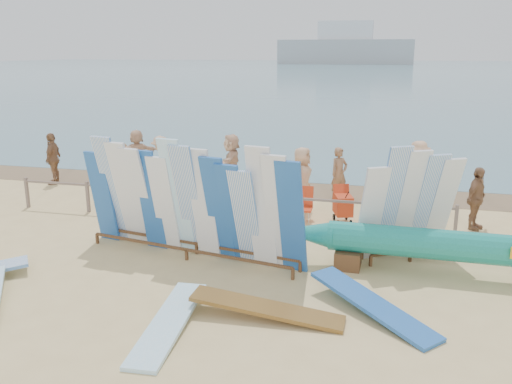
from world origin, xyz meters
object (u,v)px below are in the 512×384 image
(flat_board_d, at_px, (372,315))
(beachgoer_8, at_px, (429,198))
(beachgoer_2, at_px, (128,176))
(outrigger_canoe, at_px, (445,247))
(side_surfboard_rack, at_px, (408,208))
(beach_chair_left, at_px, (220,205))
(flat_board_b, at_px, (169,328))
(flat_board_c, at_px, (267,318))
(beachgoer_10, at_px, (476,199))
(beachgoer_3, at_px, (161,162))
(stroller, at_px, (343,208))
(beachgoer_11, at_px, (137,153))
(main_surfboard_rack, at_px, (190,205))
(beachgoer_5, at_px, (232,162))
(beachgoer_extra_1, at_px, (53,159))
(beachgoer_9, at_px, (418,172))
(beach_chair_right, at_px, (302,211))
(beachgoer_6, at_px, (302,178))
(beachgoer_7, at_px, (339,174))
(beachgoer_4, at_px, (183,176))
(vendor_table, at_px, (274,246))
(beachgoer_1, at_px, (125,166))

(flat_board_d, xyz_separation_m, beachgoer_8, (1.21, 5.41, 0.79))
(beachgoer_2, bearing_deg, outrigger_canoe, 30.25)
(side_surfboard_rack, relative_size, flat_board_d, 0.97)
(beach_chair_left, bearing_deg, flat_board_b, -71.40)
(flat_board_c, height_order, beachgoer_8, beachgoer_8)
(flat_board_b, bearing_deg, beachgoer_10, 46.59)
(beachgoer_10, bearing_deg, beachgoer_3, 107.87)
(stroller, height_order, beachgoer_11, beachgoer_11)
(main_surfboard_rack, xyz_separation_m, beachgoer_3, (-3.21, 5.74, -0.33))
(main_surfboard_rack, relative_size, beach_chair_left, 6.29)
(outrigger_canoe, distance_m, beach_chair_left, 6.64)
(beach_chair_left, height_order, beachgoer_5, beachgoer_5)
(beachgoer_extra_1, bearing_deg, beachgoer_9, 81.67)
(side_surfboard_rack, bearing_deg, main_surfboard_rack, 163.22)
(main_surfboard_rack, xyz_separation_m, beachgoer_8, (5.27, 3.57, -0.43))
(beach_chair_right, bearing_deg, main_surfboard_rack, -122.31)
(stroller, xyz_separation_m, beachgoer_6, (-1.30, 1.08, 0.51))
(flat_board_d, xyz_separation_m, beachgoer_7, (-1.33, 7.54, 0.82))
(flat_board_c, bearing_deg, beachgoer_10, -34.27)
(side_surfboard_rack, relative_size, beachgoer_4, 1.46)
(beach_chair_right, bearing_deg, stroller, -0.79)
(flat_board_d, xyz_separation_m, beachgoer_6, (-2.29, 6.24, 0.92))
(beach_chair_right, distance_m, stroller, 1.12)
(beachgoer_10, relative_size, beachgoer_3, 0.93)
(side_surfboard_rack, xyz_separation_m, beachgoer_7, (-1.94, 4.63, -0.36))
(beachgoer_2, height_order, beachgoer_6, beachgoer_6)
(flat_board_c, xyz_separation_m, stroller, (0.78, 5.72, 0.41))
(beachgoer_6, xyz_separation_m, beachgoer_extra_1, (-8.87, 1.01, -0.02))
(vendor_table, relative_size, beachgoer_11, 0.59)
(vendor_table, height_order, beachgoer_11, beachgoer_11)
(beachgoer_4, height_order, beachgoer_9, beachgoer_9)
(beach_chair_right, height_order, beachgoer_10, beachgoer_10)
(flat_board_c, xyz_separation_m, beachgoer_6, (-0.51, 6.79, 0.92))
(side_surfboard_rack, xyz_separation_m, beach_chair_left, (-5.08, 2.32, -0.93))
(main_surfboard_rack, height_order, flat_board_d, main_surfboard_rack)
(beachgoer_5, bearing_deg, beachgoer_7, 77.94)
(outrigger_canoe, distance_m, beachgoer_6, 5.55)
(beachgoer_5, xyz_separation_m, beachgoer_3, (-2.37, -0.32, -0.06))
(vendor_table, bearing_deg, side_surfboard_rack, 27.45)
(beachgoer_2, bearing_deg, beachgoer_8, 51.11)
(beachgoer_4, height_order, beachgoer_5, beachgoer_5)
(flat_board_d, relative_size, stroller, 2.66)
(beach_chair_right, distance_m, beachgoer_4, 3.80)
(stroller, height_order, beachgoer_5, beachgoer_5)
(stroller, bearing_deg, beach_chair_left, 161.85)
(side_surfboard_rack, height_order, outrigger_canoe, side_surfboard_rack)
(beach_chair_left, height_order, beachgoer_6, beachgoer_6)
(outrigger_canoe, height_order, stroller, stroller)
(main_surfboard_rack, bearing_deg, beachgoer_4, 124.70)
(flat_board_b, bearing_deg, beachgoer_1, 117.56)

